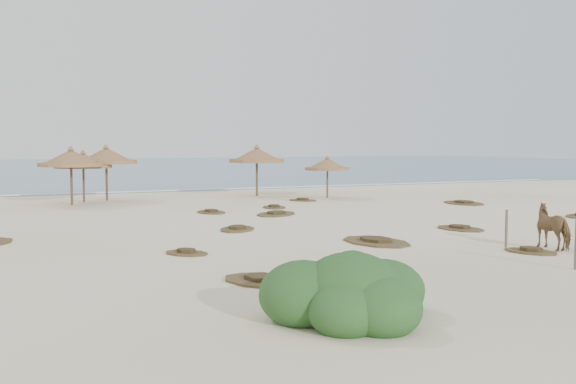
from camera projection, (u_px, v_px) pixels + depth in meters
name	position (u px, v px, depth m)	size (l,w,h in m)	color
ground	(319.00, 249.00, 19.78)	(160.00, 160.00, 0.00)	#F8EBCB
ocean	(75.00, 167.00, 88.20)	(200.00, 100.00, 0.01)	#29537C
foam_line	(148.00, 191.00, 43.50)	(70.00, 0.60, 0.01)	white
palapa_1	(71.00, 159.00, 33.63)	(4.30, 4.30, 3.13)	brown
palapa_2	(83.00, 161.00, 35.32)	(3.66, 3.66, 2.91)	brown
palapa_3	(106.00, 157.00, 36.36)	(3.66, 3.66, 3.22)	brown
palapa_4	(257.00, 156.00, 39.43)	(3.62, 3.62, 3.21)	brown
palapa_5	(327.00, 165.00, 38.18)	(3.57, 3.57, 2.55)	brown
horse	(555.00, 227.00, 19.70)	(0.74, 1.63, 1.38)	olive
fence_post_near	(576.00, 244.00, 16.48)	(0.10, 0.10, 1.30)	#655A4C
fence_post_far	(506.00, 229.00, 19.98)	(0.09, 0.09, 1.19)	#655A4C
bush	(351.00, 295.00, 11.73)	(3.27, 2.88, 1.47)	#2F5A26
scrub_2	(237.00, 229.00, 24.07)	(2.08, 2.31, 0.16)	brown
scrub_3	(276.00, 214.00, 29.22)	(2.87, 2.85, 0.16)	brown
scrub_4	(460.00, 228.00, 24.22)	(1.66, 2.23, 0.16)	brown
scrub_5	(464.00, 203.00, 34.60)	(2.20, 3.05, 0.16)	brown
scrub_7	(274.00, 207.00, 32.32)	(1.49, 1.95, 0.16)	brown
scrub_9	(376.00, 241.00, 20.99)	(2.11, 2.94, 0.16)	brown
scrub_10	(303.00, 200.00, 36.31)	(1.89, 2.05, 0.16)	brown
scrub_11	(262.00, 280.00, 15.02)	(2.24, 2.51, 0.16)	brown
scrub_12	(531.00, 251.00, 19.08)	(1.58, 1.85, 0.16)	brown
scrub_13	(211.00, 212.00, 30.01)	(1.39, 1.99, 0.16)	brown
scrub_14	(186.00, 252.00, 18.80)	(1.58, 1.67, 0.16)	brown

